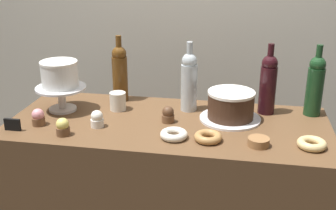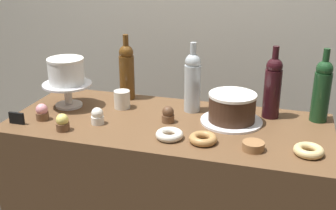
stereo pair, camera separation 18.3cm
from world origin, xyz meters
The scene contains 19 objects.
back_wall centered at (0.00, 0.88, 1.30)m, with size 6.00×0.05×2.60m.
cake_stand_pedestal centered at (-0.51, 0.05, 1.01)m, with size 0.23×0.23×0.12m.
white_layer_cake centered at (-0.51, 0.05, 1.11)m, with size 0.17×0.17×0.12m.
silver_serving_platter centered at (0.27, 0.08, 0.94)m, with size 0.27×0.27×0.01m.
chocolate_round_cake centered at (0.27, 0.08, 1.00)m, with size 0.21×0.21×0.12m.
wine_bottle_green centered at (0.63, 0.21, 1.08)m, with size 0.08×0.08×0.33m.
wine_bottle_amber centered at (-0.28, 0.24, 1.08)m, with size 0.08×0.08×0.33m.
wine_bottle_clear centered at (0.07, 0.16, 1.08)m, with size 0.08×0.08×0.33m.
wine_bottle_dark_red centered at (0.43, 0.19, 1.08)m, with size 0.08×0.08×0.33m.
cupcake_vanilla centered at (-0.29, -0.10, 0.97)m, with size 0.06×0.06×0.07m.
cupcake_strawberry centered at (-0.54, -0.13, 0.97)m, with size 0.06×0.06×0.07m.
cupcake_lemon centered at (-0.40, -0.21, 0.97)m, with size 0.06×0.06×0.07m.
cupcake_chocolate centered at (0.00, 0.00, 0.97)m, with size 0.06×0.06×0.07m.
donut_sugar centered at (0.05, -0.16, 0.95)m, with size 0.11×0.11×0.03m.
donut_glazed centered at (0.59, -0.15, 0.95)m, with size 0.11×0.11×0.03m.
donut_maple centered at (0.19, -0.16, 0.95)m, with size 0.11×0.11×0.03m.
cookie_stack centered at (0.39, -0.17, 0.95)m, with size 0.08×0.08×0.03m.
price_sign_chalkboard centered at (-0.62, -0.21, 0.96)m, with size 0.07×0.01×0.05m.
coffee_cup_ceramic centered at (-0.26, 0.10, 0.98)m, with size 0.08×0.08×0.09m.
Camera 2 is at (0.49, -1.64, 1.67)m, focal length 45.28 mm.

